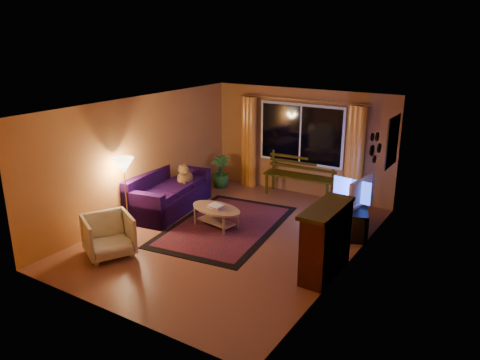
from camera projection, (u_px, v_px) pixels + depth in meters
The scene contains 22 objects.
floor at pixel (232, 237), 8.92m from camera, with size 4.50×6.00×0.02m, color brown.
ceiling at pixel (231, 105), 8.16m from camera, with size 4.50×6.00×0.02m, color white.
wall_back at pixel (301, 142), 10.97m from camera, with size 4.50×0.02×2.50m, color #BA7536.
wall_left at pixel (140, 157), 9.69m from camera, with size 0.02×6.00×2.50m, color #BA7536.
wall_right at pixel (351, 196), 7.40m from camera, with size 0.02×6.00×2.50m, color #BA7536.
window at pixel (300, 134), 10.86m from camera, with size 2.00×0.02×1.30m, color black.
curtain_rod at pixel (301, 100), 10.58m from camera, with size 0.03×0.03×3.20m, color #BF8C3F.
curtain_left at pixel (249, 142), 11.59m from camera, with size 0.36×0.36×2.24m, color orange.
curtain_right at pixel (355, 157), 10.22m from camera, with size 0.36×0.36×2.24m, color orange.
bench at pixel (299, 186), 11.01m from camera, with size 1.67×0.49×0.50m, color #302804.
potted_plant at pixel (220, 172), 11.62m from camera, with size 0.45×0.45×0.80m, color #235B1E.
sofa at pixel (169, 191), 10.12m from camera, with size 0.93×2.17×0.88m, color #1F0734.
dog at pixel (185, 175), 10.42m from camera, with size 0.33×0.45×0.49m, color olive, non-canonical shape.
armchair at pixel (108, 234), 8.07m from camera, with size 0.78×0.73×0.80m, color beige.
floor_lamp at pixel (126, 193), 9.14m from camera, with size 0.24×0.24×1.42m, color #BF8C3F.
rug at pixel (225, 226), 9.38m from camera, with size 1.98×3.13×0.02m, color maroon.
coffee_table at pixel (216, 217), 9.29m from camera, with size 1.14×1.14×0.41m, color #A07654.
tv_console at pixel (355, 218), 9.11m from camera, with size 0.43×1.29×0.54m, color black.
television at pixel (357, 191), 8.94m from camera, with size 0.98×0.13×0.56m, color black.
fireplace at pixel (326, 242), 7.39m from camera, with size 0.40×1.20×1.10m, color maroon.
mirror_cluster at pixel (375, 145), 8.30m from camera, with size 0.06×0.60×0.56m, color black, non-canonical shape.
painting at pixel (392, 141), 9.27m from camera, with size 0.04×0.76×0.96m, color #CC6810.
Camera 1 is at (4.48, -6.83, 3.74)m, focal length 35.00 mm.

